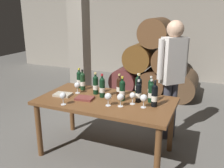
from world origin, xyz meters
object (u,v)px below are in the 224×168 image
(wine_bottle_7, at_px, (139,88))
(leather_ledger, at_px, (63,95))
(wine_bottle_8, at_px, (122,90))
(wine_bottle_6, at_px, (79,79))
(wine_bottle_1, at_px, (151,88))
(wine_glass_4, at_px, (121,98))
(wine_bottle_11, at_px, (102,87))
(wine_bottle_4, at_px, (151,92))
(wine_glass_1, at_px, (63,96))
(wine_glass_5, at_px, (133,96))
(sommelier_presenting, at_px, (172,70))
(wine_glass_2, at_px, (77,86))
(wine_glass_3, at_px, (108,97))
(dining_table, at_px, (106,106))
(wine_bottle_2, at_px, (119,86))
(tasting_notebook, at_px, (85,98))
(wine_bottle_5, at_px, (96,85))
(wine_glass_0, at_px, (144,98))
(wine_bottle_0, at_px, (83,81))
(wine_bottle_3, at_px, (155,95))
(wine_bottle_9, at_px, (138,85))
(wine_bottle_10, at_px, (139,92))

(wine_bottle_7, distance_m, leather_ledger, 1.00)
(wine_bottle_8, bearing_deg, wine_bottle_6, 162.10)
(wine_bottle_1, height_order, wine_bottle_7, wine_bottle_7)
(wine_glass_4, bearing_deg, wine_bottle_11, 147.87)
(wine_bottle_4, height_order, wine_bottle_6, same)
(wine_bottle_4, relative_size, wine_bottle_7, 0.91)
(wine_glass_1, bearing_deg, wine_glass_5, 24.45)
(leather_ledger, height_order, sommelier_presenting, sommelier_presenting)
(wine_bottle_1, height_order, wine_glass_2, wine_bottle_1)
(sommelier_presenting, bearing_deg, wine_bottle_4, -102.84)
(wine_glass_4, distance_m, wine_glass_5, 0.16)
(wine_bottle_7, height_order, wine_glass_3, wine_bottle_7)
(dining_table, height_order, wine_glass_5, wine_glass_5)
(wine_bottle_2, bearing_deg, wine_glass_3, -88.58)
(wine_glass_4, height_order, tasting_notebook, wine_glass_4)
(wine_bottle_1, xyz_separation_m, wine_bottle_5, (-0.71, -0.15, 0.00))
(wine_glass_0, height_order, wine_glass_4, wine_glass_0)
(wine_bottle_11, bearing_deg, wine_bottle_4, 6.44)
(wine_bottle_8, height_order, wine_glass_2, wine_bottle_8)
(wine_bottle_6, xyz_separation_m, wine_glass_0, (1.06, -0.37, -0.01))
(wine_glass_3, bearing_deg, wine_bottle_1, 50.46)
(wine_glass_3, bearing_deg, sommelier_presenting, 58.36)
(wine_bottle_0, bearing_deg, wine_glass_4, -27.55)
(wine_bottle_11, distance_m, wine_glass_1, 0.53)
(wine_glass_2, xyz_separation_m, sommelier_presenting, (1.14, 0.67, 0.18))
(wine_bottle_2, distance_m, wine_bottle_3, 0.54)
(wine_bottle_7, height_order, wine_bottle_11, wine_bottle_7)
(wine_bottle_7, relative_size, wine_glass_4, 2.05)
(wine_bottle_9, bearing_deg, leather_ledger, -153.59)
(wine_bottle_5, height_order, tasting_notebook, wine_bottle_5)
(wine_bottle_7, relative_size, wine_glass_5, 2.17)
(wine_bottle_2, relative_size, wine_bottle_11, 0.95)
(wine_bottle_3, bearing_deg, wine_bottle_10, 162.39)
(wine_glass_5, relative_size, sommelier_presenting, 0.09)
(wine_bottle_0, relative_size, leather_ledger, 1.33)
(dining_table, relative_size, wine_bottle_6, 5.88)
(wine_bottle_8, bearing_deg, wine_glass_3, -110.84)
(wine_bottle_6, relative_size, wine_bottle_11, 0.94)
(wine_glass_4, relative_size, leather_ledger, 0.71)
(wine_bottle_1, height_order, wine_bottle_4, wine_bottle_4)
(wine_bottle_10, relative_size, wine_glass_4, 1.80)
(wine_bottle_9, distance_m, wine_glass_3, 0.57)
(wine_glass_1, height_order, tasting_notebook, wine_glass_1)
(wine_bottle_2, distance_m, wine_bottle_4, 0.44)
(dining_table, relative_size, wine_bottle_9, 5.91)
(wine_bottle_1, distance_m, wine_bottle_11, 0.62)
(wine_bottle_2, distance_m, wine_glass_1, 0.75)
(wine_bottle_4, relative_size, wine_bottle_9, 1.01)
(wine_glass_5, relative_size, leather_ledger, 0.67)
(wine_bottle_11, xyz_separation_m, wine_glass_2, (-0.38, 0.01, -0.03))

